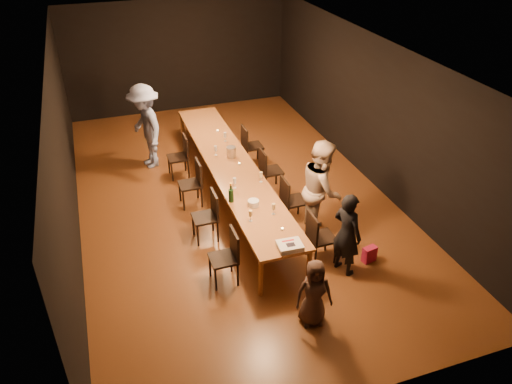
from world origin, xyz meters
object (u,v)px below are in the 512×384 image
object	(u,v)px
chair_right_3	(253,145)
champagne_bottle	(231,192)
chair_left_1	(205,217)
ice_bucket	(231,152)
man_blue	(146,127)
chair_right_1	(294,200)
chair_left_3	(178,157)
child	(314,293)
woman_birthday	(347,234)
woman_tan	(322,189)
chair_left_0	(223,258)
chair_right_0	(322,237)
table	(231,167)
plate_stack	(253,203)
chair_left_2	(190,184)
birthday_cake	(290,246)
chair_right_2	(271,170)

from	to	relation	value
chair_right_3	champagne_bottle	size ratio (longest dim) A/B	2.49
chair_left_1	ice_bucket	bearing A→B (deg)	-31.95
man_blue	chair_right_1	bearing A→B (deg)	23.67
chair_left_3	child	size ratio (longest dim) A/B	0.86
woman_birthday	woman_tan	bearing A→B (deg)	-25.29
chair_left_0	chair_left_1	xyz separation A→B (m)	(0.00, 1.20, 0.00)
chair_right_0	table	bearing A→B (deg)	-160.50
chair_left_1	plate_stack	bearing A→B (deg)	-114.19
woman_tan	woman_birthday	bearing A→B (deg)	-159.41
plate_stack	ice_bucket	distance (m)	1.88
table	chair_left_2	bearing A→B (deg)	180.00
birthday_cake	chair_right_3	bearing A→B (deg)	82.93
chair_right_3	chair_right_1	bearing A→B (deg)	-0.00
man_blue	table	bearing A→B (deg)	23.87
table	plate_stack	xyz separation A→B (m)	(-0.06, -1.55, 0.10)
table	chair_left_2	size ratio (longest dim) A/B	6.45
table	birthday_cake	distance (m)	2.84
table	champagne_bottle	distance (m)	1.38
chair_right_0	champagne_bottle	bearing A→B (deg)	-131.69
chair_right_0	chair_right_3	size ratio (longest dim) A/B	1.00
chair_right_3	champagne_bottle	distance (m)	2.83
woman_birthday	woman_tan	size ratio (longest dim) A/B	0.79
chair_left_3	child	xyz separation A→B (m)	(0.98, -4.85, 0.08)
chair_right_1	birthday_cake	size ratio (longest dim) A/B	2.38
chair_right_2	plate_stack	xyz separation A→B (m)	(-0.91, -1.55, 0.34)
chair_right_3	chair_left_0	xyz separation A→B (m)	(-1.70, -3.60, 0.00)
chair_left_0	child	size ratio (longest dim) A/B	0.86
chair_right_0	child	xyz separation A→B (m)	(-0.72, -1.25, 0.08)
table	woman_tan	size ratio (longest dim) A/B	3.25
champagne_bottle	woman_birthday	bearing A→B (deg)	-45.13
chair_left_0	chair_left_1	bearing A→B (deg)	0.00
chair_left_2	champagne_bottle	bearing A→B (deg)	-160.28
chair_right_0	chair_right_3	distance (m)	3.60
chair_left_0	birthday_cake	size ratio (longest dim) A/B	2.38
child	chair_right_1	bearing A→B (deg)	84.53
champagne_bottle	plate_stack	bearing A→B (deg)	-38.20
table	woman_tan	world-z (taller)	woman_tan
chair_right_3	chair_left_0	size ratio (longest dim) A/B	1.00
chair_right_2	chair_left_2	xyz separation A→B (m)	(-1.70, 0.00, 0.00)
chair_right_3	ice_bucket	distance (m)	1.22
champagne_bottle	chair_left_0	bearing A→B (deg)	-112.99
chair_right_2	man_blue	distance (m)	2.97
chair_left_2	woman_tan	xyz separation A→B (m)	(2.00, -1.69, 0.46)
plate_stack	chair_left_0	bearing A→B (deg)	-132.93
chair_right_2	chair_left_2	distance (m)	1.70
table	ice_bucket	world-z (taller)	ice_bucket
chair_right_2	child	size ratio (longest dim) A/B	0.86
champagne_bottle	table	bearing A→B (deg)	73.57
chair_right_3	plate_stack	xyz separation A→B (m)	(-0.91, -2.75, 0.34)
chair_right_0	chair_left_1	bearing A→B (deg)	-125.22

